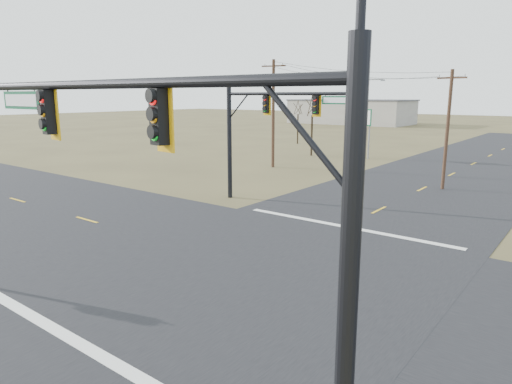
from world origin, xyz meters
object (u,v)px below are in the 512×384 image
(bare_tree_a, at_px, (312,106))
(utility_pole_far, at_px, (273,113))
(mast_arm_near, at_px, (177,165))
(bare_tree_b, at_px, (298,107))
(utility_pole_near, at_px, (448,128))
(mast_arm_far, at_px, (264,119))
(highway_sign, at_px, (360,123))
(streetlight_c, at_px, (365,112))

(bare_tree_a, bearing_deg, utility_pole_far, -81.32)
(mast_arm_near, distance_m, bare_tree_b, 57.35)
(utility_pole_near, distance_m, bare_tree_a, 20.65)
(mast_arm_far, relative_size, highway_sign, 1.72)
(mast_arm_near, bearing_deg, bare_tree_b, 128.84)
(utility_pole_near, bearing_deg, mast_arm_far, -123.66)
(streetlight_c, height_order, bare_tree_a, streetlight_c)
(utility_pole_near, height_order, highway_sign, utility_pole_near)
(mast_arm_far, xyz_separation_m, utility_pole_far, (-8.35, 12.69, -0.18))
(bare_tree_b, bearing_deg, bare_tree_a, -50.66)
(bare_tree_a, height_order, bare_tree_b, bare_tree_a)
(highway_sign, xyz_separation_m, bare_tree_a, (-5.35, -1.20, 1.82))
(utility_pole_far, relative_size, bare_tree_b, 1.56)
(mast_arm_far, bearing_deg, mast_arm_near, -58.76)
(utility_pole_far, bearing_deg, mast_arm_far, -56.67)
(bare_tree_a, distance_m, bare_tree_b, 13.08)
(bare_tree_b, bearing_deg, mast_arm_far, -60.87)
(utility_pole_near, relative_size, highway_sign, 1.60)
(bare_tree_a, bearing_deg, bare_tree_b, 129.34)
(highway_sign, relative_size, bare_tree_a, 0.75)
(highway_sign, bearing_deg, streetlight_c, 121.84)
(bare_tree_a, bearing_deg, mast_arm_far, -66.31)
(utility_pole_far, relative_size, highway_sign, 1.87)
(streetlight_c, bearing_deg, mast_arm_far, -96.01)
(streetlight_c, relative_size, bare_tree_b, 1.36)
(bare_tree_a, relative_size, bare_tree_b, 1.11)
(utility_pole_far, relative_size, streetlight_c, 1.15)
(highway_sign, xyz_separation_m, streetlight_c, (-1.25, 3.96, 1.06))
(highway_sign, relative_size, bare_tree_b, 0.83)
(mast_arm_far, bearing_deg, bare_tree_b, 118.56)
(mast_arm_near, bearing_deg, highway_sign, 119.11)
(mast_arm_far, relative_size, streetlight_c, 1.06)
(mast_arm_far, relative_size, bare_tree_a, 1.29)
(mast_arm_far, bearing_deg, bare_tree_a, 113.12)
(mast_arm_near, height_order, utility_pole_far, utility_pole_far)
(utility_pole_far, bearing_deg, bare_tree_a, 98.68)
(mast_arm_near, relative_size, bare_tree_b, 1.72)
(mast_arm_far, xyz_separation_m, highway_sign, (-4.48, 23.60, -1.54))
(streetlight_c, distance_m, bare_tree_a, 6.63)
(streetlight_c, xyz_separation_m, bare_tree_a, (-4.10, -5.15, 0.76))
(mast_arm_near, relative_size, highway_sign, 2.06)
(highway_sign, xyz_separation_m, bare_tree_b, (-13.64, 8.91, 1.29))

